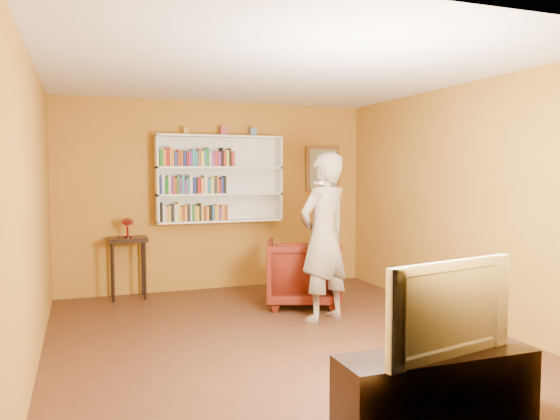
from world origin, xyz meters
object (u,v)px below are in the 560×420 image
at_px(bookshelf, 219,179).
at_px(television, 438,306).
at_px(person, 324,237).
at_px(armchair, 303,272).
at_px(ruby_lustre, 127,224).
at_px(console_table, 128,248).
at_px(tv_cabinet, 436,389).

distance_m(bookshelf, television, 4.74).
bearing_deg(person, bookshelf, -93.27).
relative_size(armchair, person, 0.49).
distance_m(ruby_lustre, television, 4.79).
relative_size(console_table, television, 0.75).
height_order(person, tv_cabinet, person).
xyz_separation_m(tv_cabinet, television, (0.00, 0.00, 0.56)).
bearing_deg(console_table, television, -70.00).
distance_m(console_table, armchair, 2.37).
height_order(console_table, ruby_lustre, ruby_lustre).
distance_m(tv_cabinet, television, 0.56).
relative_size(console_table, ruby_lustre, 3.23).
height_order(bookshelf, console_table, bookshelf).
bearing_deg(ruby_lustre, console_table, 116.57).
height_order(armchair, person, person).
relative_size(bookshelf, person, 0.94).
bearing_deg(armchair, person, 106.63).
distance_m(person, television, 2.65).
bearing_deg(person, console_table, -65.73).
height_order(bookshelf, armchair, bookshelf).
bearing_deg(bookshelf, tv_cabinet, -85.75).
distance_m(bookshelf, person, 2.25).
xyz_separation_m(armchair, tv_cabinet, (-0.43, -3.36, -0.18)).
bearing_deg(console_table, bookshelf, 7.04).
xyz_separation_m(console_table, television, (1.64, -4.50, 0.13)).
xyz_separation_m(ruby_lustre, person, (2.01, -1.88, -0.05)).
bearing_deg(person, armchair, -116.82).
relative_size(bookshelf, armchair, 1.94).
xyz_separation_m(console_table, ruby_lustre, (0.00, -0.00, 0.33)).
bearing_deg(tv_cabinet, ruby_lustre, 110.00).
relative_size(bookshelf, tv_cabinet, 1.30).
bearing_deg(armchair, bookshelf, -38.41).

